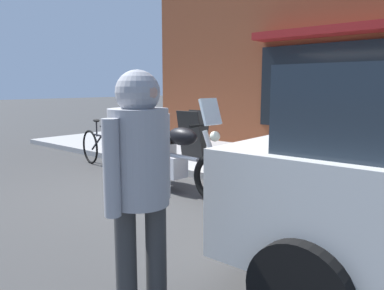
{
  "coord_description": "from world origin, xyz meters",
  "views": [
    {
      "loc": [
        3.99,
        -3.74,
        1.57
      ],
      "look_at": [
        0.41,
        0.39,
        0.7
      ],
      "focal_mm": 35.0,
      "sensor_mm": 36.0,
      "label": 1
    }
  ],
  "objects_px": {
    "touring_motorcycle": "(169,150)",
    "sandwich_board_sign": "(193,134)",
    "pedestrian_walking": "(139,169)",
    "parked_bicycle": "(102,149)"
  },
  "relations": [
    {
      "from": "pedestrian_walking",
      "to": "sandwich_board_sign",
      "type": "height_order",
      "value": "pedestrian_walking"
    },
    {
      "from": "pedestrian_walking",
      "to": "sandwich_board_sign",
      "type": "distance_m",
      "value": 5.16
    },
    {
      "from": "parked_bicycle",
      "to": "pedestrian_walking",
      "type": "height_order",
      "value": "pedestrian_walking"
    },
    {
      "from": "touring_motorcycle",
      "to": "sandwich_board_sign",
      "type": "xyz_separation_m",
      "value": [
        -0.96,
        1.69,
        -0.01
      ]
    },
    {
      "from": "parked_bicycle",
      "to": "pedestrian_walking",
      "type": "bearing_deg",
      "value": -32.65
    },
    {
      "from": "pedestrian_walking",
      "to": "sandwich_board_sign",
      "type": "bearing_deg",
      "value": 126.84
    },
    {
      "from": "parked_bicycle",
      "to": "pedestrian_walking",
      "type": "distance_m",
      "value": 4.98
    },
    {
      "from": "touring_motorcycle",
      "to": "pedestrian_walking",
      "type": "xyz_separation_m",
      "value": [
        2.12,
        -2.43,
        0.43
      ]
    },
    {
      "from": "parked_bicycle",
      "to": "sandwich_board_sign",
      "type": "height_order",
      "value": "sandwich_board_sign"
    },
    {
      "from": "pedestrian_walking",
      "to": "touring_motorcycle",
      "type": "bearing_deg",
      "value": 131.14
    }
  ]
}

